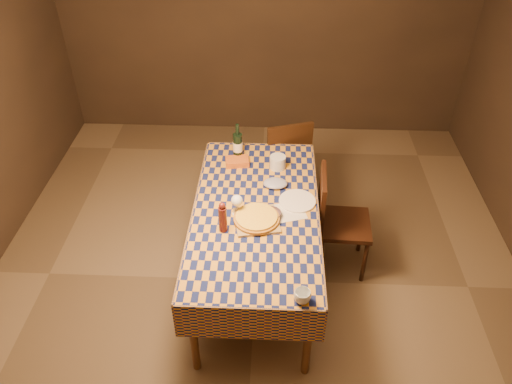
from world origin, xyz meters
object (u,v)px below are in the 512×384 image
(pizza, at_px, (257,218))
(wine_bottle, at_px, (238,146))
(white_plate, at_px, (297,201))
(chair_right, at_px, (335,217))
(cutting_board, at_px, (256,220))
(dining_table, at_px, (256,218))
(bowl, at_px, (271,215))
(chair_far, at_px, (285,157))

(pizza, distance_m, wine_bottle, 0.84)
(pizza, xyz_separation_m, white_plate, (0.30, 0.24, -0.03))
(wine_bottle, xyz_separation_m, chair_right, (0.81, -0.45, -0.37))
(pizza, bearing_deg, cutting_board, 0.00)
(wine_bottle, bearing_deg, cutting_board, -76.76)
(wine_bottle, bearing_deg, chair_right, -29.29)
(dining_table, bearing_deg, pizza, -85.05)
(wine_bottle, bearing_deg, white_plate, -49.64)
(chair_right, bearing_deg, dining_table, -159.68)
(pizza, xyz_separation_m, chair_right, (0.62, 0.36, -0.28))
(dining_table, relative_size, pizza, 5.28)
(wine_bottle, bearing_deg, pizza, -76.76)
(dining_table, bearing_deg, wine_bottle, 104.76)
(dining_table, bearing_deg, bowl, -32.17)
(chair_far, bearing_deg, cutting_board, -100.29)
(cutting_board, bearing_deg, dining_table, 94.95)
(white_plate, bearing_deg, wine_bottle, 130.36)
(cutting_board, xyz_separation_m, white_plate, (0.30, 0.24, -0.00))
(white_plate, distance_m, chair_right, 0.43)
(white_plate, height_order, chair_right, chair_right)
(bowl, xyz_separation_m, white_plate, (0.19, 0.18, -0.01))
(bowl, bearing_deg, chair_right, 31.00)
(pizza, distance_m, chair_right, 0.77)
(pizza, distance_m, chair_far, 1.26)
(wine_bottle, bearing_deg, dining_table, -75.24)
(cutting_board, relative_size, wine_bottle, 0.95)
(bowl, distance_m, chair_right, 0.65)
(bowl, distance_m, chair_far, 1.19)
(cutting_board, relative_size, chair_right, 0.33)
(white_plate, relative_size, chair_right, 0.30)
(white_plate, xyz_separation_m, chair_right, (0.32, 0.12, -0.26))
(pizza, height_order, chair_far, chair_far)
(bowl, bearing_deg, dining_table, 147.83)
(cutting_board, distance_m, bowl, 0.12)
(wine_bottle, relative_size, white_plate, 1.16)
(bowl, bearing_deg, white_plate, 43.20)
(cutting_board, bearing_deg, white_plate, 38.37)
(pizza, bearing_deg, wine_bottle, 103.24)
(white_plate, bearing_deg, chair_far, 94.66)
(pizza, bearing_deg, dining_table, 94.95)
(chair_far, bearing_deg, dining_table, -102.07)
(wine_bottle, height_order, chair_right, wine_bottle)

